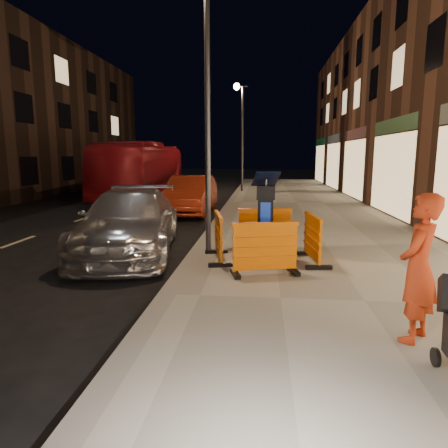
# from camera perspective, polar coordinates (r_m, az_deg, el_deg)

# --- Properties ---
(ground_plane) EXTENTS (120.00, 120.00, 0.00)m
(ground_plane) POSITION_cam_1_polar(r_m,az_deg,el_deg) (6.42, -8.13, -11.15)
(ground_plane) COLOR black
(ground_plane) RESTS_ON ground
(sidewalk) EXTENTS (6.00, 60.00, 0.15)m
(sidewalk) POSITION_cam_1_polar(r_m,az_deg,el_deg) (6.42, 19.41, -10.93)
(sidewalk) COLOR gray
(sidewalk) RESTS_ON ground
(kerb) EXTENTS (0.30, 60.00, 0.15)m
(kerb) POSITION_cam_1_polar(r_m,az_deg,el_deg) (6.40, -8.15, -10.52)
(kerb) COLOR slate
(kerb) RESTS_ON ground
(parking_kiosk) EXTENTS (0.62, 0.62, 1.71)m
(parking_kiosk) POSITION_cam_1_polar(r_m,az_deg,el_deg) (8.08, 5.92, 0.66)
(parking_kiosk) COLOR black
(parking_kiosk) RESTS_ON sidewalk
(barrier_front) EXTENTS (1.31, 0.79, 0.96)m
(barrier_front) POSITION_cam_1_polar(r_m,az_deg,el_deg) (7.22, 5.91, -3.51)
(barrier_front) COLOR orange
(barrier_front) RESTS_ON sidewalk
(barrier_back) EXTENTS (1.28, 0.64, 0.96)m
(barrier_back) POSITION_cam_1_polar(r_m,az_deg,el_deg) (9.08, 5.84, -0.74)
(barrier_back) COLOR orange
(barrier_back) RESTS_ON sidewalk
(barrier_kerbside) EXTENTS (0.74, 1.30, 0.96)m
(barrier_kerbside) POSITION_cam_1_polar(r_m,az_deg,el_deg) (8.19, -0.79, -1.85)
(barrier_kerbside) COLOR orange
(barrier_kerbside) RESTS_ON sidewalk
(barrier_bldgside) EXTENTS (0.66, 1.28, 0.96)m
(barrier_bldgside) POSITION_cam_1_polar(r_m,az_deg,el_deg) (8.21, 12.52, -2.06)
(barrier_bldgside) COLOR orange
(barrier_bldgside) RESTS_ON sidewalk
(car_silver) EXTENTS (2.84, 5.34, 1.47)m
(car_silver) POSITION_cam_1_polar(r_m,az_deg,el_deg) (9.79, -13.15, -3.93)
(car_silver) COLOR silver
(car_silver) RESTS_ON ground
(car_red) EXTENTS (1.57, 4.48, 1.48)m
(car_red) POSITION_cam_1_polar(r_m,az_deg,el_deg) (15.81, -4.75, 1.50)
(car_red) COLOR #A12C17
(car_red) RESTS_ON ground
(bus_doubledecker) EXTENTS (2.95, 10.55, 2.91)m
(bus_doubledecker) POSITION_cam_1_polar(r_m,az_deg,el_deg) (21.80, -11.30, 3.65)
(bus_doubledecker) COLOR maroon
(bus_doubledecker) RESTS_ON ground
(man) EXTENTS (0.71, 0.75, 1.73)m
(man) POSITION_cam_1_polar(r_m,az_deg,el_deg) (5.08, 26.04, -5.70)
(man) COLOR #AE2E11
(man) RESTS_ON sidewalk
(street_lamp_mid) EXTENTS (0.12, 0.12, 6.00)m
(street_lamp_mid) POSITION_cam_1_polar(r_m,az_deg,el_deg) (8.94, -2.37, 15.37)
(street_lamp_mid) COLOR #3F3F44
(street_lamp_mid) RESTS_ON sidewalk
(street_lamp_far) EXTENTS (0.12, 0.12, 6.00)m
(street_lamp_far) POSITION_cam_1_polar(r_m,az_deg,el_deg) (23.87, 2.63, 11.92)
(street_lamp_far) COLOR #3F3F44
(street_lamp_far) RESTS_ON sidewalk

